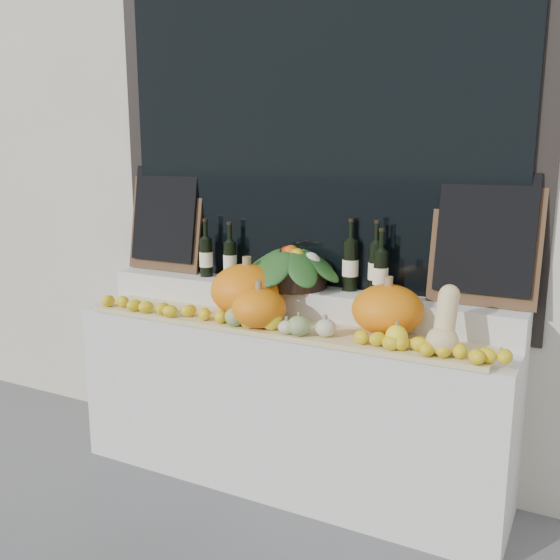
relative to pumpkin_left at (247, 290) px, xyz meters
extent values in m
cube|color=beige|center=(0.20, 0.78, 1.21)|extent=(7.00, 0.90, 4.50)
cube|color=black|center=(0.20, 0.33, 0.86)|extent=(2.40, 0.04, 2.10)
cube|color=black|center=(0.20, 0.30, 0.86)|extent=(2.20, 0.02, 2.00)
cube|color=silver|center=(0.20, 0.05, -0.60)|extent=(2.30, 0.55, 0.88)
cube|color=silver|center=(0.20, 0.20, -0.08)|extent=(2.30, 0.25, 0.16)
cube|color=tan|center=(0.20, -0.07, -0.15)|extent=(2.10, 0.32, 0.02)
ellipsoid|color=orange|center=(0.00, 0.00, 0.00)|extent=(0.42, 0.42, 0.27)
ellipsoid|color=orange|center=(0.75, 0.02, -0.02)|extent=(0.43, 0.43, 0.24)
ellipsoid|color=orange|center=(0.16, -0.15, -0.04)|extent=(0.34, 0.34, 0.19)
ellipsoid|color=#E6C687|center=(1.05, -0.15, -0.07)|extent=(0.14, 0.14, 0.12)
cylinder|color=#E6C687|center=(1.05, -0.10, 0.04)|extent=(0.09, 0.14, 0.18)
sphere|color=#E6C687|center=(1.05, -0.06, 0.11)|extent=(0.09, 0.09, 0.09)
ellipsoid|color=#33651E|center=(0.39, -0.19, -0.09)|extent=(0.11, 0.11, 0.09)
cylinder|color=olive|center=(0.39, -0.19, -0.03)|extent=(0.02, 0.02, 0.02)
ellipsoid|color=#33651E|center=(0.04, -0.19, -0.09)|extent=(0.10, 0.10, 0.09)
cylinder|color=olive|center=(0.04, -0.19, -0.03)|extent=(0.02, 0.02, 0.02)
ellipsoid|color=beige|center=(0.33, -0.19, -0.10)|extent=(0.08, 0.08, 0.07)
cylinder|color=olive|center=(0.33, -0.19, -0.06)|extent=(0.02, 0.02, 0.02)
ellipsoid|color=yellow|center=(0.23, -0.17, -0.08)|extent=(0.11, 0.11, 0.12)
cylinder|color=olive|center=(0.23, -0.17, -0.01)|extent=(0.02, 0.02, 0.02)
ellipsoid|color=beige|center=(0.51, -0.15, -0.09)|extent=(0.10, 0.10, 0.08)
cylinder|color=olive|center=(0.51, -0.15, -0.04)|extent=(0.02, 0.02, 0.02)
ellipsoid|color=yellow|center=(0.85, -0.16, -0.08)|extent=(0.10, 0.10, 0.10)
cylinder|color=olive|center=(0.85, -0.16, -0.02)|extent=(0.02, 0.02, 0.02)
cylinder|color=black|center=(0.16, 0.19, 0.05)|extent=(0.38, 0.38, 0.10)
cylinder|color=black|center=(-0.39, 0.20, 0.11)|extent=(0.07, 0.07, 0.22)
cylinder|color=black|center=(-0.39, 0.20, 0.27)|extent=(0.03, 0.03, 0.10)
cylinder|color=white|center=(-0.39, 0.20, 0.10)|extent=(0.08, 0.08, 0.08)
cylinder|color=black|center=(-0.39, 0.20, 0.32)|extent=(0.03, 0.03, 0.02)
cylinder|color=black|center=(-0.23, 0.21, 0.10)|extent=(0.07, 0.07, 0.21)
cylinder|color=black|center=(-0.23, 0.21, 0.26)|extent=(0.03, 0.03, 0.10)
cylinder|color=white|center=(-0.23, 0.21, 0.09)|extent=(0.08, 0.08, 0.08)
cylinder|color=black|center=(-0.23, 0.21, 0.31)|extent=(0.03, 0.03, 0.02)
cylinder|color=black|center=(0.47, 0.25, 0.13)|extent=(0.08, 0.08, 0.26)
cylinder|color=black|center=(0.47, 0.25, 0.31)|extent=(0.03, 0.03, 0.10)
cylinder|color=white|center=(0.47, 0.25, 0.12)|extent=(0.08, 0.08, 0.08)
cylinder|color=black|center=(0.47, 0.25, 0.36)|extent=(0.03, 0.03, 0.02)
cylinder|color=black|center=(0.62, 0.21, 0.13)|extent=(0.07, 0.07, 0.26)
cylinder|color=black|center=(0.62, 0.21, 0.31)|extent=(0.03, 0.03, 0.10)
cylinder|color=white|center=(0.62, 0.21, 0.12)|extent=(0.08, 0.08, 0.08)
cylinder|color=black|center=(0.62, 0.21, 0.37)|extent=(0.03, 0.03, 0.02)
cylinder|color=black|center=(0.65, 0.19, 0.11)|extent=(0.07, 0.07, 0.23)
cylinder|color=black|center=(0.65, 0.19, 0.28)|extent=(0.03, 0.03, 0.10)
cylinder|color=white|center=(0.65, 0.19, 0.10)|extent=(0.08, 0.08, 0.08)
cylinder|color=black|center=(0.65, 0.19, 0.33)|extent=(0.03, 0.03, 0.02)
cube|color=#4C331E|center=(-0.72, 0.27, 0.31)|extent=(0.50, 0.12, 0.61)
cube|color=black|center=(-0.72, 0.26, 0.34)|extent=(0.44, 0.12, 0.55)
cube|color=#4C331E|center=(1.12, 0.27, 0.31)|extent=(0.50, 0.12, 0.61)
cube|color=black|center=(1.12, 0.26, 0.34)|extent=(0.44, 0.12, 0.55)
camera|label=1|loc=(1.60, -2.70, 0.73)|focal=40.00mm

